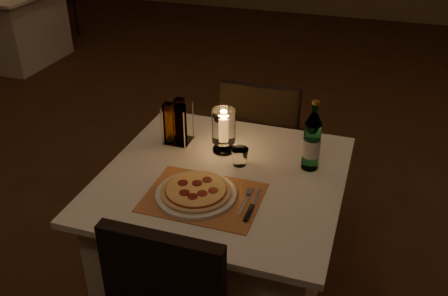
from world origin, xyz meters
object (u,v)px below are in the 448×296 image
(main_table, at_px, (223,242))
(pizza, at_px, (196,191))
(neighbor_table_left, at_px, (9,26))
(water_bottle, at_px, (312,142))
(chair_far, at_px, (263,137))
(hurricane_candle, at_px, (224,127))
(plate, at_px, (196,194))
(tumbler, at_px, (240,157))

(main_table, relative_size, pizza, 3.57)
(neighbor_table_left, bearing_deg, water_bottle, -33.75)
(chair_far, bearing_deg, water_bottle, -58.05)
(chair_far, distance_m, hurricane_candle, 0.61)
(plate, height_order, tumbler, tumbler)
(tumbler, bearing_deg, water_bottle, 13.56)
(main_table, distance_m, chair_far, 0.74)
(pizza, relative_size, water_bottle, 0.89)
(plate, xyz_separation_m, neighbor_table_left, (-3.17, 2.73, -0.38))
(main_table, xyz_separation_m, hurricane_candle, (-0.06, 0.19, 0.49))
(plate, distance_m, hurricane_candle, 0.39)
(tumbler, distance_m, neighbor_table_left, 4.10)
(chair_far, relative_size, tumbler, 11.61)
(plate, distance_m, tumbler, 0.30)
(pizza, bearing_deg, plate, -154.63)
(main_table, relative_size, chair_far, 1.11)
(pizza, height_order, hurricane_candle, hurricane_candle)
(main_table, relative_size, hurricane_candle, 4.89)
(plate, height_order, hurricane_candle, hurricane_candle)
(plate, xyz_separation_m, water_bottle, (0.39, 0.35, 0.12))
(water_bottle, xyz_separation_m, neighbor_table_left, (-3.56, 2.38, -0.49))
(water_bottle, height_order, neighbor_table_left, water_bottle)
(main_table, xyz_separation_m, plate, (-0.05, -0.18, 0.38))
(water_bottle, bearing_deg, main_table, -152.92)
(plate, relative_size, tumbler, 4.13)
(plate, bearing_deg, chair_far, 86.80)
(neighbor_table_left, bearing_deg, pizza, -40.73)
(main_table, xyz_separation_m, tumbler, (0.04, 0.10, 0.40))
(tumbler, distance_m, water_bottle, 0.31)
(chair_far, xyz_separation_m, water_bottle, (0.34, -0.54, 0.32))
(plate, relative_size, pizza, 1.14)
(pizza, bearing_deg, main_table, 74.51)
(chair_far, distance_m, pizza, 0.92)
(water_bottle, relative_size, hurricane_candle, 1.53)
(neighbor_table_left, bearing_deg, main_table, -38.38)
(tumbler, height_order, water_bottle, water_bottle)
(hurricane_candle, bearing_deg, water_bottle, -3.08)
(main_table, distance_m, tumbler, 0.42)
(water_bottle, bearing_deg, plate, -137.71)
(neighbor_table_left, bearing_deg, hurricane_candle, -36.70)
(chair_far, height_order, hurricane_candle, hurricane_candle)
(hurricane_candle, height_order, neighbor_table_left, hurricane_candle)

